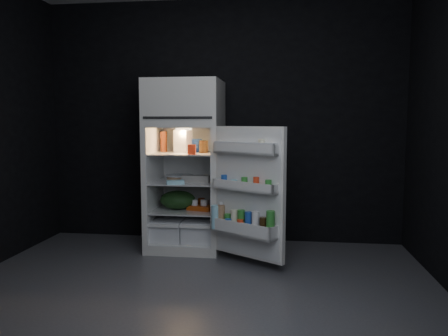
# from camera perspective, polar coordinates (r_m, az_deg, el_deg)

# --- Properties ---
(floor) EXTENTS (4.00, 3.40, 0.00)m
(floor) POSITION_cam_1_polar(r_m,az_deg,el_deg) (3.55, -4.10, -16.36)
(floor) COLOR #56565C
(floor) RESTS_ON ground
(wall_back) EXTENTS (4.00, 0.00, 2.70)m
(wall_back) POSITION_cam_1_polar(r_m,az_deg,el_deg) (4.95, -0.25, 6.06)
(wall_back) COLOR black
(wall_back) RESTS_ON ground
(wall_front) EXTENTS (4.00, 0.00, 2.70)m
(wall_front) POSITION_cam_1_polar(r_m,az_deg,el_deg) (1.65, -16.46, 5.71)
(wall_front) COLOR black
(wall_front) RESTS_ON ground
(refrigerator) EXTENTS (0.76, 0.71, 1.78)m
(refrigerator) POSITION_cam_1_polar(r_m,az_deg,el_deg) (4.66, -4.98, 1.17)
(refrigerator) COLOR white
(refrigerator) RESTS_ON ground
(fridge_door) EXTENTS (0.71, 0.54, 1.22)m
(fridge_door) POSITION_cam_1_polar(r_m,az_deg,el_deg) (4.02, 3.02, -3.62)
(fridge_door) COLOR white
(fridge_door) RESTS_ON ground
(milk_jug) EXTENTS (0.18, 0.18, 0.24)m
(milk_jug) POSITION_cam_1_polar(r_m,az_deg,el_deg) (4.63, -5.36, 3.51)
(milk_jug) COLOR white
(milk_jug) RESTS_ON refrigerator
(mayo_jar) EXTENTS (0.15, 0.15, 0.14)m
(mayo_jar) POSITION_cam_1_polar(r_m,az_deg,el_deg) (4.68, -3.60, 2.93)
(mayo_jar) COLOR #1E4BA7
(mayo_jar) RESTS_ON refrigerator
(jam_jar) EXTENTS (0.11, 0.11, 0.13)m
(jam_jar) POSITION_cam_1_polar(r_m,az_deg,el_deg) (4.56, -2.70, 2.79)
(jam_jar) COLOR #311F0D
(jam_jar) RESTS_ON refrigerator
(amber_bottle) EXTENTS (0.09, 0.09, 0.22)m
(amber_bottle) POSITION_cam_1_polar(r_m,az_deg,el_deg) (4.78, -7.88, 3.44)
(amber_bottle) COLOR #B0471C
(amber_bottle) RESTS_ON refrigerator
(small_carton) EXTENTS (0.08, 0.06, 0.10)m
(small_carton) POSITION_cam_1_polar(r_m,az_deg,el_deg) (4.35, -4.22, 2.43)
(small_carton) COLOR #EB3D1B
(small_carton) RESTS_ON refrigerator
(egg_carton) EXTENTS (0.29, 0.13, 0.07)m
(egg_carton) POSITION_cam_1_polar(r_m,az_deg,el_deg) (4.54, -3.70, -1.42)
(egg_carton) COLOR gray
(egg_carton) RESTS_ON refrigerator
(pie) EXTENTS (0.36, 0.36, 0.04)m
(pie) POSITION_cam_1_polar(r_m,az_deg,el_deg) (4.77, -5.84, -1.25)
(pie) COLOR tan
(pie) RESTS_ON refrigerator
(flat_package) EXTENTS (0.19, 0.14, 0.04)m
(flat_package) POSITION_cam_1_polar(r_m,az_deg,el_deg) (4.41, -6.39, -1.85)
(flat_package) COLOR #9BDCF0
(flat_package) RESTS_ON refrigerator
(wrapped_pkg) EXTENTS (0.14, 0.12, 0.05)m
(wrapped_pkg) POSITION_cam_1_polar(r_m,az_deg,el_deg) (4.72, -2.06, -1.24)
(wrapped_pkg) COLOR #F0ECC4
(wrapped_pkg) RESTS_ON refrigerator
(produce_bag) EXTENTS (0.42, 0.37, 0.20)m
(produce_bag) POSITION_cam_1_polar(r_m,az_deg,el_deg) (4.68, -6.05, -4.16)
(produce_bag) COLOR #193815
(produce_bag) RESTS_ON refrigerator
(yogurt_tray) EXTENTS (0.28, 0.20, 0.05)m
(yogurt_tray) POSITION_cam_1_polar(r_m,az_deg,el_deg) (4.61, -3.14, -5.20)
(yogurt_tray) COLOR #B0400F
(yogurt_tray) RESTS_ON refrigerator
(small_can_red) EXTENTS (0.10, 0.10, 0.09)m
(small_can_red) POSITION_cam_1_polar(r_m,az_deg,el_deg) (4.80, -2.97, -4.50)
(small_can_red) COLOR #B0400F
(small_can_red) RESTS_ON refrigerator
(small_can_silver) EXTENTS (0.08, 0.08, 0.09)m
(small_can_silver) POSITION_cam_1_polar(r_m,az_deg,el_deg) (4.73, -1.70, -4.66)
(small_can_silver) COLOR silver
(small_can_silver) RESTS_ON refrigerator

